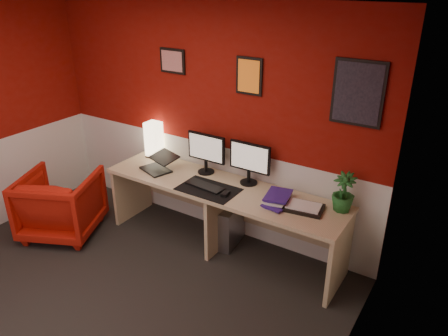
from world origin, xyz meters
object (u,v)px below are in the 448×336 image
shoji_lamp (154,141)px  zen_tray (304,208)px  monitor_left (206,147)px  potted_plant (344,192)px  desk (222,218)px  monitor_right (249,157)px  pc_tower (229,224)px  laptop (155,161)px  armchair (61,204)px

shoji_lamp → zen_tray: bearing=-6.3°
monitor_left → potted_plant: size_ratio=1.58×
desk → monitor_left: bearing=149.4°
potted_plant → zen_tray: bearing=-149.7°
monitor_right → potted_plant: size_ratio=1.58×
desk → zen_tray: 0.96m
zen_tray → pc_tower: (-0.86, 0.10, -0.52)m
laptop → shoji_lamp: bearing=150.0°
desk → shoji_lamp: bearing=167.9°
monitor_right → laptop: bearing=-164.8°
potted_plant → pc_tower: (-1.16, -0.07, -0.69)m
monitor_left → pc_tower: 0.87m
monitor_left → shoji_lamp: bearing=177.0°
desk → pc_tower: size_ratio=5.78×
laptop → potted_plant: 2.01m
desk → shoji_lamp: 1.24m
zen_tray → potted_plant: size_ratio=0.96×
laptop → pc_tower: bearing=30.5°
zen_tray → pc_tower: 1.01m
potted_plant → pc_tower: 1.35m
desk → potted_plant: size_ratio=7.10×
zen_tray → potted_plant: bearing=30.3°
shoji_lamp → monitor_right: (1.27, -0.02, 0.09)m
pc_tower → zen_tray: bearing=-14.3°
pc_tower → monitor_right: bearing=20.0°
laptop → armchair: laptop is taller
zen_tray → armchair: zen_tray is taller
potted_plant → laptop: bearing=-172.8°
shoji_lamp → pc_tower: bearing=-5.7°
desk → shoji_lamp: size_ratio=6.50×
laptop → monitor_right: size_ratio=0.57×
laptop → armchair: 1.17m
monitor_left → armchair: (-1.34, -0.90, -0.66)m
shoji_lamp → zen_tray: (1.96, -0.22, -0.18)m
monitor_left → zen_tray: size_ratio=1.66×
shoji_lamp → monitor_right: monitor_right is taller
laptop → monitor_right: bearing=33.3°
desk → monitor_right: bearing=47.7°
desk → laptop: size_ratio=7.88×
desk → monitor_right: 0.71m
armchair → monitor_left: bearing=-171.1°
pc_tower → shoji_lamp: bearing=166.9°
shoji_lamp → zen_tray: 1.98m
monitor_left → pc_tower: monitor_left is taller
potted_plant → pc_tower: potted_plant is taller
pc_tower → armchair: 1.89m
pc_tower → armchair: size_ratio=0.57×
desk → pc_tower: desk is taller
laptop → armchair: size_ratio=0.42×
laptop → monitor_left: size_ratio=0.57×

